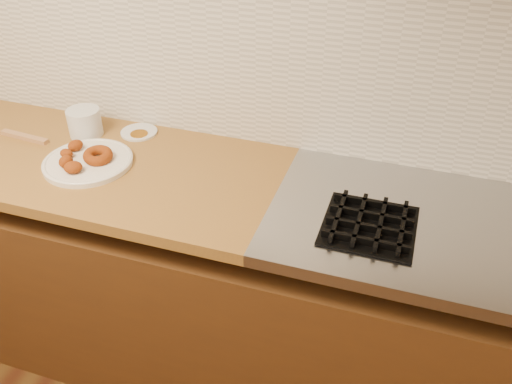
% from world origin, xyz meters
% --- Properties ---
extents(wall_back, '(4.00, 0.02, 2.70)m').
position_xyz_m(wall_back, '(0.00, 2.00, 1.35)').
color(wall_back, beige).
rests_on(wall_back, ground).
extents(base_cabinet, '(3.60, 0.60, 0.77)m').
position_xyz_m(base_cabinet, '(0.00, 1.69, 0.39)').
color(base_cabinet, '#4A2910').
rests_on(base_cabinet, floor).
extents(stovetop, '(1.30, 0.62, 0.04)m').
position_xyz_m(stovetop, '(1.15, 1.69, 0.88)').
color(stovetop, '#9EA0A5').
rests_on(stovetop, base_cabinet).
extents(backsplash, '(3.60, 0.02, 0.60)m').
position_xyz_m(backsplash, '(0.00, 1.99, 1.20)').
color(backsplash, silver).
rests_on(backsplash, wall_back).
extents(burner_grates, '(0.91, 0.26, 0.03)m').
position_xyz_m(burner_grates, '(1.13, 1.61, 0.91)').
color(burner_grates, black).
rests_on(burner_grates, stovetop).
extents(donut_plate, '(0.30, 0.30, 0.02)m').
position_xyz_m(donut_plate, '(-0.15, 1.65, 0.91)').
color(donut_plate, white).
rests_on(donut_plate, butcher_block).
extents(ring_donut, '(0.14, 0.14, 0.04)m').
position_xyz_m(ring_donut, '(-0.11, 1.67, 0.93)').
color(ring_donut, '#843A0C').
rests_on(ring_donut, donut_plate).
extents(fried_dough_chunks, '(0.14, 0.19, 0.04)m').
position_xyz_m(fried_dough_chunks, '(-0.19, 1.62, 0.94)').
color(fried_dough_chunks, '#843A0C').
rests_on(fried_dough_chunks, donut_plate).
extents(plastic_tub, '(0.14, 0.14, 0.10)m').
position_xyz_m(plastic_tub, '(-0.27, 1.83, 0.95)').
color(plastic_tub, silver).
rests_on(plastic_tub, butcher_block).
extents(tub_lid, '(0.14, 0.14, 0.01)m').
position_xyz_m(tub_lid, '(-0.09, 1.90, 0.90)').
color(tub_lid, silver).
rests_on(tub_lid, butcher_block).
extents(brass_jar_lid, '(0.08, 0.08, 0.01)m').
position_xyz_m(brass_jar_lid, '(-0.08, 1.88, 0.91)').
color(brass_jar_lid, '#B2701A').
rests_on(brass_jar_lid, butcher_block).
extents(wooden_utensil, '(0.20, 0.04, 0.02)m').
position_xyz_m(wooden_utensil, '(-0.46, 1.73, 0.91)').
color(wooden_utensil, '#AB774A').
rests_on(wooden_utensil, butcher_block).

